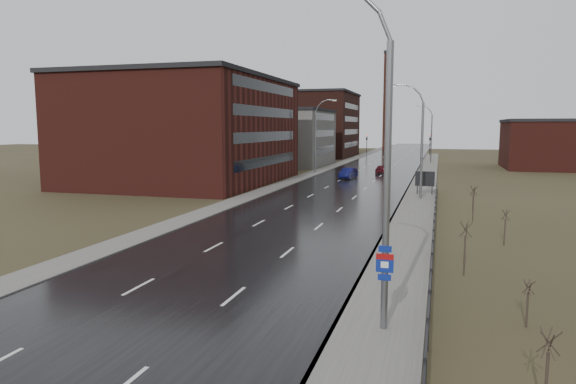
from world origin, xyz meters
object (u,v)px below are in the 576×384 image
Objects in this scene: car_near at (348,174)px; car_far at (382,169)px; streetlight_main at (378,161)px; billboard at (425,180)px.

car_near is 1.13× the size of car_far.
car_near reaches higher than car_far.
streetlight_main reaches higher than car_near.
billboard reaches higher than car_far.
streetlight_main is 3.03× the size of car_far.
billboard is at bearing -48.15° from car_near.
car_far is (-6.47, 62.15, -5.38)m from streetlight_main.
car_far is at bearing 106.05° from billboard.
billboard is 0.57× the size of car_near.
car_near is at bearing 125.00° from billboard.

